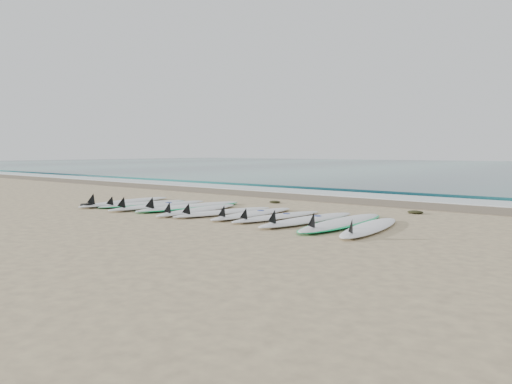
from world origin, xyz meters
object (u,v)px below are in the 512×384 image
Objects in this scene: surfboard_10 at (369,227)px; leash_coil at (88,205)px; surfboard_0 at (124,202)px; surfboard_5 at (222,212)px.

surfboard_10 is 6.69m from leash_coil.
surfboard_0 is at bearing 87.20° from leash_coil.
surfboard_10 is at bearing -6.88° from surfboard_0.
surfboard_0 reaches higher than leash_coil.
surfboard_0 reaches higher than surfboard_5.
surfboard_0 is 0.98m from leash_coil.
surfboard_10 reaches higher than leash_coil.
surfboard_10 is 5.64× the size of leash_coil.
surfboard_5 is at bearing -6.35° from surfboard_0.
leash_coil is at bearing -100.41° from surfboard_0.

